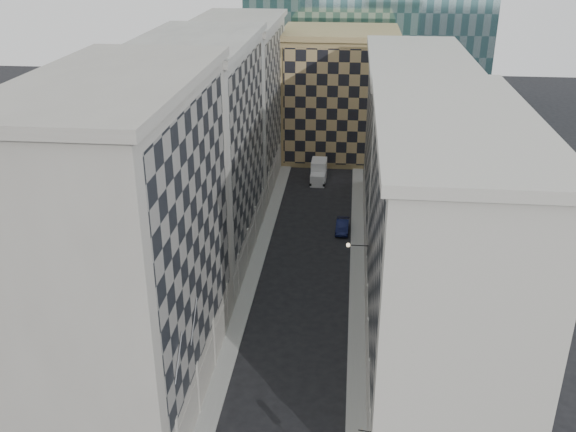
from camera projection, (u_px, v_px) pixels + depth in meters
The scene contains 12 objects.
sidewalk_west at pixel (255, 268), 65.97m from camera, with size 1.50×100.00×0.15m, color gray.
sidewalk_east at pixel (357, 273), 65.00m from camera, with size 1.50×100.00×0.15m, color gray.
bldg_left_a at pixel (130, 247), 44.43m from camera, with size 10.80×22.80×23.70m.
bldg_left_b at pixel (202, 153), 64.61m from camera, with size 10.80×22.80×22.70m.
bldg_left_c at pixel (239, 104), 84.79m from camera, with size 10.80×22.80×21.70m.
bldg_right_a at pixel (440, 254), 46.67m from camera, with size 10.80×26.80×20.70m.
bldg_right_b at pixel (412, 146), 71.38m from camera, with size 10.80×28.80×19.70m.
tan_block at pixel (339, 94), 95.88m from camera, with size 16.80×14.80×18.80m.
flagpoles_left at pixel (187, 339), 41.00m from camera, with size 0.10×6.33×2.33m.
bracket_lamp at pixel (350, 245), 57.13m from camera, with size 1.98×0.36×0.36m.
box_truck at pixel (319, 172), 88.59m from camera, with size 2.13×5.11×2.79m.
dark_car at pixel (342, 226), 73.87m from camera, with size 1.44×4.12×1.36m, color #10163B.
Camera 1 is at (4.02, -27.37, 31.92)m, focal length 40.00 mm.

